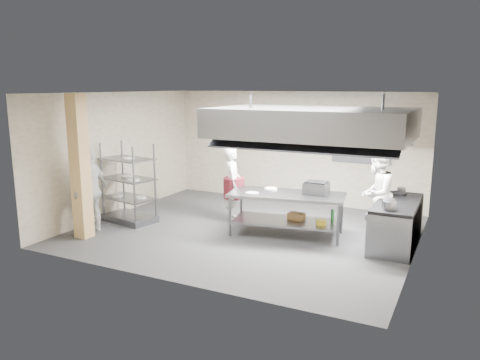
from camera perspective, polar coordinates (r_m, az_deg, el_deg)
The scene contains 23 objects.
floor at distance 10.39m, azimuth 0.79°, elevation -6.22°, with size 7.00×7.00×0.00m, color #3A3A3C.
ceiling at distance 9.90m, azimuth 0.84°, elevation 10.57°, with size 7.00×7.00×0.00m, color silver.
wall_back at distance 12.78m, azimuth 6.66°, elevation 3.95°, with size 7.00×7.00×0.00m, color #9F927F.
wall_left at distance 11.95m, azimuth -14.52°, elevation 3.14°, with size 6.00×6.00×0.00m, color #9F927F.
wall_right at distance 9.11m, azimuth 21.09°, elevation 0.22°, with size 6.00×6.00×0.00m, color #9F927F.
column at distance 10.18m, azimuth -18.93°, elevation 1.48°, with size 0.30×0.30×3.00m, color #E1B773.
exhaust_hood at distance 9.82m, azimuth 8.77°, elevation 6.92°, with size 4.00×2.50×0.60m, color slate.
hood_strip_a at distance 10.15m, azimuth 3.85°, elevation 5.36°, with size 1.60×0.12×0.04m, color white.
hood_strip_b at distance 9.61m, azimuth 13.84°, elevation 4.71°, with size 1.60×0.12×0.04m, color white.
wall_shelf at distance 12.14m, azimuth 14.43°, elevation 3.27°, with size 1.50×0.28×0.04m, color slate.
island at distance 10.06m, azimuth 5.66°, elevation -4.16°, with size 2.42×1.01×0.91m, color slate, non-canonical shape.
island_worktop at distance 9.95m, azimuth 5.71°, elevation -1.81°, with size 2.42×1.01×0.06m, color slate.
island_undershelf at distance 10.10m, azimuth 5.65°, elevation -5.01°, with size 2.23×0.91×0.04m, color slate.
pass_rack at distance 11.20m, azimuth -13.45°, elevation -0.34°, with size 1.23×0.72×1.85m, color slate, non-canonical shape.
cooking_range at distance 9.89m, azimuth 18.50°, elevation -5.21°, with size 0.80×2.00×0.84m, color gray.
range_top at distance 9.77m, azimuth 18.67°, elevation -2.67°, with size 0.78×1.96×0.06m, color black.
chef_head at distance 11.03m, azimuth -0.92°, elevation -0.42°, with size 0.64×0.42×1.76m, color white.
chef_line at distance 10.14m, azimuth 16.27°, elevation -1.65°, with size 0.91×0.71×1.87m, color white.
chef_plating at distance 10.60m, azimuth -17.75°, elevation -1.20°, with size 1.09×0.45×1.86m, color white.
griddle at distance 9.97m, azimuth 9.27°, elevation -0.99°, with size 0.49×0.38×0.24m, color slate.
wicker_basket at distance 10.15m, azimuth 6.88°, elevation -4.40°, with size 0.33×0.23×0.15m, color brown.
stockpot at distance 9.23m, azimuth 17.60°, elevation -2.69°, with size 0.24×0.24×0.17m, color gray.
plate_stack at distance 11.27m, azimuth -13.37°, elevation -2.00°, with size 0.28×0.28×0.05m, color white.
Camera 1 is at (4.27, -8.93, 3.16)m, focal length 35.00 mm.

